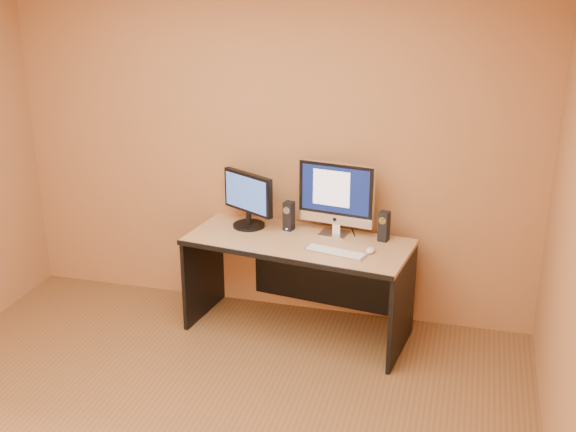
% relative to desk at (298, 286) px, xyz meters
% --- Properties ---
extents(walls, '(4.00, 4.00, 2.60)m').
position_rel_desk_xyz_m(walls, '(-0.31, -1.62, 0.94)').
color(walls, '#9E6640').
rests_on(walls, ground).
extents(desk, '(1.66, 0.90, 0.73)m').
position_rel_desk_xyz_m(desk, '(0.00, 0.00, 0.00)').
color(desk, '#AB8155').
rests_on(desk, ground).
extents(imac, '(0.59, 0.29, 0.54)m').
position_rel_desk_xyz_m(imac, '(0.22, 0.18, 0.64)').
color(imac, silver).
rests_on(imac, desk).
extents(second_monitor, '(0.53, 0.44, 0.41)m').
position_rel_desk_xyz_m(second_monitor, '(-0.42, 0.16, 0.57)').
color(second_monitor, black).
rests_on(second_monitor, desk).
extents(speaker_left, '(0.08, 0.08, 0.22)m').
position_rel_desk_xyz_m(speaker_left, '(-0.12, 0.18, 0.47)').
color(speaker_left, black).
rests_on(speaker_left, desk).
extents(speaker_right, '(0.08, 0.09, 0.22)m').
position_rel_desk_xyz_m(speaker_right, '(0.58, 0.15, 0.47)').
color(speaker_right, black).
rests_on(speaker_right, desk).
extents(keyboard, '(0.44, 0.20, 0.02)m').
position_rel_desk_xyz_m(keyboard, '(0.30, -0.16, 0.37)').
color(keyboard, silver).
rests_on(keyboard, desk).
extents(mouse, '(0.07, 0.11, 0.04)m').
position_rel_desk_xyz_m(mouse, '(0.53, -0.09, 0.38)').
color(mouse, silver).
rests_on(mouse, desk).
extents(cable_a, '(0.07, 0.21, 0.01)m').
position_rel_desk_xyz_m(cable_a, '(0.34, 0.27, 0.37)').
color(cable_a, black).
rests_on(cable_a, desk).
extents(cable_b, '(0.12, 0.14, 0.01)m').
position_rel_desk_xyz_m(cable_b, '(0.22, 0.32, 0.37)').
color(cable_b, black).
rests_on(cable_b, desk).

